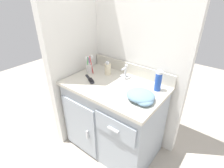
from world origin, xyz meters
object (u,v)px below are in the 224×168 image
(toothbrush_cup, at_px, (90,68))
(soap_dispenser, at_px, (108,69))
(shaving_cream_can, at_px, (158,81))
(hairbrush, at_px, (90,80))
(hand_towel, at_px, (142,96))

(toothbrush_cup, distance_m, soap_dispenser, 0.19)
(shaving_cream_can, relative_size, hairbrush, 0.98)
(soap_dispenser, bearing_deg, toothbrush_cup, -151.66)
(hand_towel, bearing_deg, toothbrush_cup, 170.60)
(soap_dispenser, xyz_separation_m, shaving_cream_can, (0.53, 0.02, 0.03))
(toothbrush_cup, relative_size, hand_towel, 0.85)
(toothbrush_cup, height_order, shaving_cream_can, toothbrush_cup)
(toothbrush_cup, xyz_separation_m, hairbrush, (0.12, -0.12, -0.04))
(hairbrush, distance_m, hand_towel, 0.54)
(soap_dispenser, distance_m, hand_towel, 0.54)
(soap_dispenser, xyz_separation_m, hairbrush, (-0.04, -0.21, -0.05))
(toothbrush_cup, xyz_separation_m, hand_towel, (0.66, -0.11, -0.02))
(soap_dispenser, relative_size, hairbrush, 0.78)
(hairbrush, height_order, hand_towel, hand_towel)
(toothbrush_cup, xyz_separation_m, shaving_cream_can, (0.69, 0.11, 0.03))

